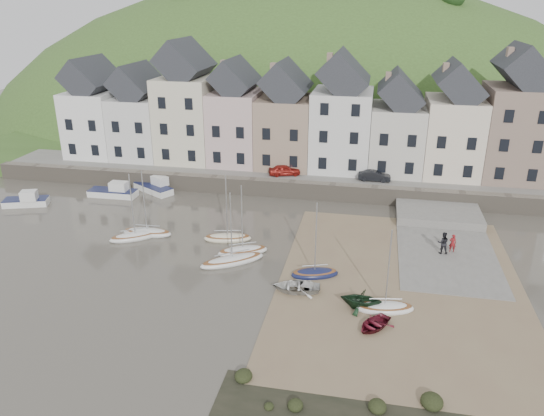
% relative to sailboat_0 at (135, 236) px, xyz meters
% --- Properties ---
extents(ground, '(160.00, 160.00, 0.00)m').
position_rel_sailboat_0_xyz_m(ground, '(12.03, -3.69, -0.26)').
color(ground, '#474137').
rests_on(ground, ground).
extents(quay_land, '(90.00, 30.00, 1.50)m').
position_rel_sailboat_0_xyz_m(quay_land, '(12.03, 28.31, 0.49)').
color(quay_land, '#385421').
rests_on(quay_land, ground).
extents(quay_street, '(70.00, 7.00, 0.10)m').
position_rel_sailboat_0_xyz_m(quay_street, '(12.03, 16.81, 1.29)').
color(quay_street, slate).
rests_on(quay_street, quay_land).
extents(seawall, '(70.00, 1.20, 1.80)m').
position_rel_sailboat_0_xyz_m(seawall, '(12.03, 13.31, 0.64)').
color(seawall, slate).
rests_on(seawall, ground).
extents(beach, '(18.00, 26.00, 0.06)m').
position_rel_sailboat_0_xyz_m(beach, '(23.03, -3.69, -0.23)').
color(beach, '#7A634A').
rests_on(beach, ground).
extents(slipway, '(8.00, 18.00, 0.12)m').
position_rel_sailboat_0_xyz_m(slipway, '(27.03, 4.31, -0.20)').
color(slipway, slate).
rests_on(slipway, ground).
extents(hillside, '(134.40, 84.00, 84.00)m').
position_rel_sailboat_0_xyz_m(hillside, '(7.03, 56.31, -18.26)').
color(hillside, '#385421').
rests_on(hillside, ground).
extents(townhouse_terrace, '(61.05, 8.00, 13.93)m').
position_rel_sailboat_0_xyz_m(townhouse_terrace, '(13.79, 20.31, 7.06)').
color(townhouse_terrace, white).
rests_on(townhouse_terrace, quay_land).
extents(sailboat_0, '(4.60, 3.85, 6.32)m').
position_rel_sailboat_0_xyz_m(sailboat_0, '(0.00, 0.00, 0.00)').
color(sailboat_0, silver).
rests_on(sailboat_0, ground).
extents(sailboat_1, '(4.63, 1.65, 6.32)m').
position_rel_sailboat_0_xyz_m(sailboat_1, '(0.71, 0.99, -0.00)').
color(sailboat_1, silver).
rests_on(sailboat_1, ground).
extents(sailboat_2, '(4.45, 2.38, 6.32)m').
position_rel_sailboat_0_xyz_m(sailboat_2, '(8.21, 1.29, 0.00)').
color(sailboat_2, beige).
rests_on(sailboat_2, ground).
extents(sailboat_3, '(4.48, 3.20, 6.32)m').
position_rel_sailboat_0_xyz_m(sailboat_3, '(10.17, -0.99, 0.00)').
color(sailboat_3, silver).
rests_on(sailboat_3, ground).
extents(sailboat_4, '(5.30, 4.36, 6.32)m').
position_rel_sailboat_0_xyz_m(sailboat_4, '(9.75, -2.83, -0.00)').
color(sailboat_4, silver).
rests_on(sailboat_4, ground).
extents(sailboat_5, '(3.99, 2.59, 6.32)m').
position_rel_sailboat_0_xyz_m(sailboat_5, '(16.59, -3.67, 0.01)').
color(sailboat_5, '#151B42').
rests_on(sailboat_5, ground).
extents(sailboat_6, '(4.21, 2.21, 6.32)m').
position_rel_sailboat_0_xyz_m(sailboat_6, '(21.92, -7.55, 0.00)').
color(sailboat_6, silver).
rests_on(sailboat_6, ground).
extents(motorboat_0, '(5.28, 1.80, 1.70)m').
position_rel_sailboat_0_xyz_m(motorboat_0, '(-6.92, 9.68, 0.32)').
color(motorboat_0, silver).
rests_on(motorboat_0, ground).
extents(motorboat_1, '(4.72, 3.04, 1.70)m').
position_rel_sailboat_0_xyz_m(motorboat_1, '(-14.55, 5.39, 0.32)').
color(motorboat_1, silver).
rests_on(motorboat_1, ground).
extents(motorboat_2, '(5.30, 4.11, 1.70)m').
position_rel_sailboat_0_xyz_m(motorboat_2, '(-3.24, 12.05, 0.32)').
color(motorboat_2, silver).
rests_on(motorboat_2, ground).
extents(rowboat_white, '(3.75, 2.86, 0.73)m').
position_rel_sailboat_0_xyz_m(rowboat_white, '(15.53, -6.21, 0.16)').
color(rowboat_white, silver).
rests_on(rowboat_white, beach).
extents(rowboat_green, '(2.94, 2.58, 1.49)m').
position_rel_sailboat_0_xyz_m(rowboat_green, '(20.27, -7.63, 0.54)').
color(rowboat_green, black).
rests_on(rowboat_green, beach).
extents(rowboat_red, '(3.18, 3.36, 0.57)m').
position_rel_sailboat_0_xyz_m(rowboat_red, '(21.21, -9.83, 0.08)').
color(rowboat_red, maroon).
rests_on(rowboat_red, beach).
extents(person_red, '(0.59, 0.39, 1.60)m').
position_rel_sailboat_0_xyz_m(person_red, '(27.45, 2.59, 0.66)').
color(person_red, maroon).
rests_on(person_red, slipway).
extents(person_dark, '(0.95, 0.75, 1.92)m').
position_rel_sailboat_0_xyz_m(person_dark, '(26.62, 2.14, 0.81)').
color(person_dark, black).
rests_on(person_dark, slipway).
extents(car_left, '(3.80, 2.46, 1.20)m').
position_rel_sailboat_0_xyz_m(car_left, '(10.76, 15.81, 1.94)').
color(car_left, maroon).
rests_on(car_left, quay_street).
extents(car_right, '(3.49, 1.24, 1.15)m').
position_rel_sailboat_0_xyz_m(car_right, '(20.68, 15.81, 1.91)').
color(car_right, black).
rests_on(car_right, quay_street).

